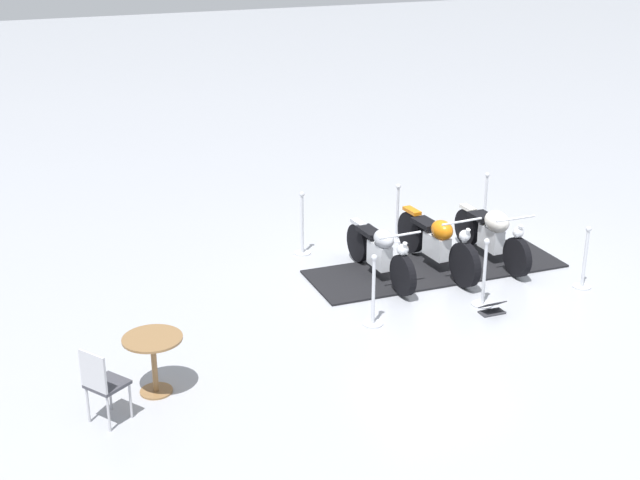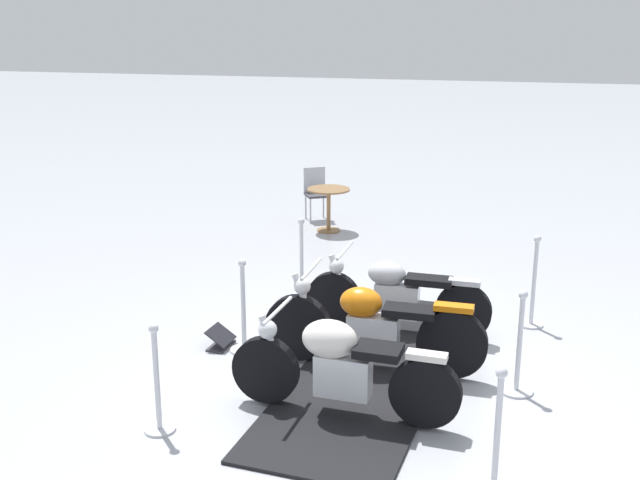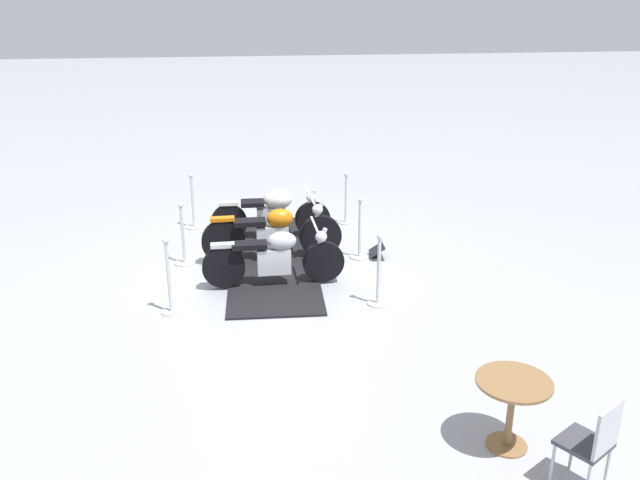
{
  "view_description": "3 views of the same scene",
  "coord_description": "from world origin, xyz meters",
  "px_view_note": "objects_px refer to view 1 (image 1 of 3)",
  "views": [
    {
      "loc": [
        -7.17,
        -11.12,
        5.52
      ],
      "look_at": [
        -2.09,
        0.03,
        0.85
      ],
      "focal_mm": 48.16,
      "sensor_mm": 36.0,
      "label": 1
    },
    {
      "loc": [
        7.23,
        1.49,
        3.54
      ],
      "look_at": [
        -1.08,
        -0.88,
        1.05
      ],
      "focal_mm": 43.12,
      "sensor_mm": 36.0,
      "label": 2
    },
    {
      "loc": [
        -10.22,
        0.73,
        4.19
      ],
      "look_at": [
        -0.73,
        -0.69,
        0.6
      ],
      "focal_mm": 36.71,
      "sensor_mm": 36.0,
      "label": 3
    }
  ],
  "objects_px": {
    "motorcycle_cream": "(493,233)",
    "stanchion_left_mid": "(397,223)",
    "motorcycle_copper": "(438,242)",
    "cafe_table": "(153,351)",
    "stanchion_left_rear": "(485,211)",
    "stanchion_right_mid": "(484,284)",
    "stanchion_right_rear": "(584,266)",
    "info_placard": "(492,309)",
    "cafe_chair_near_table": "(102,381)",
    "stanchion_right_front": "(373,300)",
    "motorcycle_chrome": "(380,252)",
    "stanchion_left_front": "(302,232)"
  },
  "relations": [
    {
      "from": "motorcycle_cream",
      "to": "cafe_chair_near_table",
      "type": "xyz_separation_m",
      "value": [
        -6.92,
        -2.23,
        0.02
      ]
    },
    {
      "from": "stanchion_right_mid",
      "to": "info_placard",
      "type": "xyz_separation_m",
      "value": [
        -0.03,
        -0.3,
        -0.28
      ]
    },
    {
      "from": "cafe_chair_near_table",
      "to": "stanchion_left_rear",
      "type": "bearing_deg",
      "value": -6.15
    },
    {
      "from": "stanchion_right_rear",
      "to": "motorcycle_cream",
      "type": "bearing_deg",
      "value": 115.31
    },
    {
      "from": "motorcycle_chrome",
      "to": "stanchion_left_front",
      "type": "xyz_separation_m",
      "value": [
        -0.69,
        1.54,
        -0.07
      ]
    },
    {
      "from": "motorcycle_chrome",
      "to": "stanchion_left_rear",
      "type": "bearing_deg",
      "value": 114.56
    },
    {
      "from": "motorcycle_copper",
      "to": "info_placard",
      "type": "bearing_deg",
      "value": -4.71
    },
    {
      "from": "cafe_table",
      "to": "cafe_chair_near_table",
      "type": "height_order",
      "value": "cafe_chair_near_table"
    },
    {
      "from": "motorcycle_cream",
      "to": "motorcycle_chrome",
      "type": "bearing_deg",
      "value": -91.88
    },
    {
      "from": "motorcycle_cream",
      "to": "stanchion_right_rear",
      "type": "distance_m",
      "value": 1.63
    },
    {
      "from": "motorcycle_cream",
      "to": "stanchion_left_front",
      "type": "xyz_separation_m",
      "value": [
        -2.75,
        1.67,
        -0.12
      ]
    },
    {
      "from": "stanchion_left_rear",
      "to": "stanchion_left_mid",
      "type": "distance_m",
      "value": 1.81
    },
    {
      "from": "motorcycle_copper",
      "to": "stanchion_left_rear",
      "type": "height_order",
      "value": "same"
    },
    {
      "from": "cafe_table",
      "to": "cafe_chair_near_table",
      "type": "bearing_deg",
      "value": -148.48
    },
    {
      "from": "cafe_table",
      "to": "stanchion_left_rear",
      "type": "bearing_deg",
      "value": 24.72
    },
    {
      "from": "motorcycle_copper",
      "to": "stanchion_left_front",
      "type": "distance_m",
      "value": 2.35
    },
    {
      "from": "stanchion_right_rear",
      "to": "stanchion_left_mid",
      "type": "bearing_deg",
      "value": 118.33
    },
    {
      "from": "cafe_table",
      "to": "stanchion_right_front",
      "type": "bearing_deg",
      "value": 9.24
    },
    {
      "from": "motorcycle_cream",
      "to": "cafe_table",
      "type": "distance_m",
      "value": 6.47
    },
    {
      "from": "motorcycle_copper",
      "to": "cafe_table",
      "type": "distance_m",
      "value": 5.52
    },
    {
      "from": "motorcycle_copper",
      "to": "stanchion_left_front",
      "type": "height_order",
      "value": "stanchion_left_front"
    },
    {
      "from": "stanchion_right_rear",
      "to": "motorcycle_copper",
      "type": "bearing_deg",
      "value": 138.07
    },
    {
      "from": "motorcycle_copper",
      "to": "stanchion_right_front",
      "type": "relative_size",
      "value": 2.16
    },
    {
      "from": "stanchion_right_front",
      "to": "cafe_chair_near_table",
      "type": "height_order",
      "value": "stanchion_right_front"
    },
    {
      "from": "cafe_chair_near_table",
      "to": "stanchion_right_mid",
      "type": "bearing_deg",
      "value": -23.07
    },
    {
      "from": "motorcycle_chrome",
      "to": "info_placard",
      "type": "distance_m",
      "value": 2.06
    },
    {
      "from": "stanchion_right_mid",
      "to": "stanchion_left_mid",
      "type": "height_order",
      "value": "stanchion_right_mid"
    },
    {
      "from": "motorcycle_cream",
      "to": "stanchion_right_mid",
      "type": "bearing_deg",
      "value": -37.33
    },
    {
      "from": "stanchion_left_rear",
      "to": "cafe_chair_near_table",
      "type": "distance_m",
      "value": 8.62
    },
    {
      "from": "stanchion_left_front",
      "to": "stanchion_left_rear",
      "type": "relative_size",
      "value": 1.04
    },
    {
      "from": "stanchion_left_mid",
      "to": "info_placard",
      "type": "bearing_deg",
      "value": -93.62
    },
    {
      "from": "motorcycle_cream",
      "to": "stanchion_left_mid",
      "type": "height_order",
      "value": "stanchion_left_mid"
    },
    {
      "from": "stanchion_left_rear",
      "to": "stanchion_right_rear",
      "type": "height_order",
      "value": "stanchion_left_rear"
    },
    {
      "from": "stanchion_right_front",
      "to": "cafe_chair_near_table",
      "type": "relative_size",
      "value": 1.14
    },
    {
      "from": "motorcycle_copper",
      "to": "stanchion_left_rear",
      "type": "xyz_separation_m",
      "value": [
        1.89,
        1.39,
        -0.17
      ]
    },
    {
      "from": "motorcycle_copper",
      "to": "motorcycle_cream",
      "type": "xyz_separation_m",
      "value": [
        1.03,
        -0.08,
        0.02
      ]
    },
    {
      "from": "cafe_table",
      "to": "motorcycle_chrome",
      "type": "bearing_deg",
      "value": 24.9
    },
    {
      "from": "motorcycle_copper",
      "to": "cafe_table",
      "type": "relative_size",
      "value": 3.11
    },
    {
      "from": "stanchion_left_mid",
      "to": "info_placard",
      "type": "relative_size",
      "value": 2.8
    },
    {
      "from": "info_placard",
      "to": "cafe_chair_near_table",
      "type": "distance_m",
      "value": 5.82
    },
    {
      "from": "stanchion_left_rear",
      "to": "stanchion_right_front",
      "type": "bearing_deg",
      "value": -144.27
    },
    {
      "from": "motorcycle_copper",
      "to": "stanchion_left_rear",
      "type": "distance_m",
      "value": 2.35
    },
    {
      "from": "motorcycle_cream",
      "to": "stanchion_left_front",
      "type": "height_order",
      "value": "stanchion_left_front"
    },
    {
      "from": "info_placard",
      "to": "cafe_table",
      "type": "height_order",
      "value": "cafe_table"
    },
    {
      "from": "motorcycle_chrome",
      "to": "stanchion_right_front",
      "type": "height_order",
      "value": "stanchion_right_front"
    },
    {
      "from": "stanchion_right_front",
      "to": "stanchion_right_rear",
      "type": "bearing_deg",
      "value": -3.32
    },
    {
      "from": "motorcycle_copper",
      "to": "stanchion_right_mid",
      "type": "xyz_separation_m",
      "value": [
        -0.09,
        -1.44,
        -0.15
      ]
    },
    {
      "from": "stanchion_left_rear",
      "to": "stanchion_right_rear",
      "type": "distance_m",
      "value": 2.94
    },
    {
      "from": "stanchion_right_mid",
      "to": "cafe_chair_near_table",
      "type": "distance_m",
      "value": 5.88
    },
    {
      "from": "stanchion_right_front",
      "to": "stanchion_left_mid",
      "type": "xyz_separation_m",
      "value": [
        1.98,
        2.83,
        -0.05
      ]
    }
  ]
}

